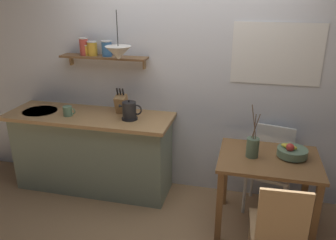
# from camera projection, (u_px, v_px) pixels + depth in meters

# --- Properties ---
(ground_plane) EXTENTS (14.00, 14.00, 0.00)m
(ground_plane) POSITION_uv_depth(u_px,v_px,m) (172.00, 214.00, 3.55)
(ground_plane) COLOR #A87F56
(back_wall) EXTENTS (6.80, 0.11, 2.70)m
(back_wall) POSITION_uv_depth(u_px,v_px,m) (205.00, 74.00, 3.61)
(back_wall) COLOR silver
(back_wall) RESTS_ON ground_plane
(kitchen_counter) EXTENTS (1.83, 0.63, 0.91)m
(kitchen_counter) POSITION_uv_depth(u_px,v_px,m) (93.00, 151.00, 3.89)
(kitchen_counter) COLOR gray
(kitchen_counter) RESTS_ON ground_plane
(wall_shelf) EXTENTS (0.96, 0.20, 0.32)m
(wall_shelf) POSITION_uv_depth(u_px,v_px,m) (98.00, 52.00, 3.64)
(wall_shelf) COLOR brown
(dining_table) EXTENTS (0.90, 0.70, 0.76)m
(dining_table) POSITION_uv_depth(u_px,v_px,m) (268.00, 171.00, 3.16)
(dining_table) COLOR brown
(dining_table) RESTS_ON ground_plane
(dining_chair_near) EXTENTS (0.44, 0.42, 0.89)m
(dining_chair_near) POSITION_uv_depth(u_px,v_px,m) (279.00, 227.00, 2.59)
(dining_chair_near) COLOR tan
(dining_chair_near) RESTS_ON ground_plane
(dining_chair_far) EXTENTS (0.52, 0.48, 0.88)m
(dining_chair_far) POSITION_uv_depth(u_px,v_px,m) (271.00, 164.00, 3.53)
(dining_chair_far) COLOR white
(dining_chair_far) RESTS_ON ground_plane
(fruit_bowl) EXTENTS (0.27, 0.27, 0.15)m
(fruit_bowl) POSITION_uv_depth(u_px,v_px,m) (292.00, 152.00, 3.10)
(fruit_bowl) COLOR slate
(fruit_bowl) RESTS_ON dining_table
(twig_vase) EXTENTS (0.11, 0.11, 0.50)m
(twig_vase) POSITION_uv_depth(u_px,v_px,m) (253.00, 147.00, 3.10)
(twig_vase) COLOR #567056
(twig_vase) RESTS_ON dining_table
(electric_kettle) EXTENTS (0.25, 0.17, 0.21)m
(electric_kettle) POSITION_uv_depth(u_px,v_px,m) (130.00, 111.00, 3.55)
(electric_kettle) COLOR black
(electric_kettle) RESTS_ON kitchen_counter
(knife_block) EXTENTS (0.12, 0.17, 0.29)m
(knife_block) POSITION_uv_depth(u_px,v_px,m) (121.00, 103.00, 3.72)
(knife_block) COLOR tan
(knife_block) RESTS_ON kitchen_counter
(coffee_mug_by_sink) EXTENTS (0.14, 0.10, 0.10)m
(coffee_mug_by_sink) POSITION_uv_depth(u_px,v_px,m) (68.00, 111.00, 3.66)
(coffee_mug_by_sink) COLOR slate
(coffee_mug_by_sink) RESTS_ON kitchen_counter
(pendant_lamp) EXTENTS (0.26, 0.26, 0.46)m
(pendant_lamp) POSITION_uv_depth(u_px,v_px,m) (118.00, 53.00, 3.35)
(pendant_lamp) COLOR black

